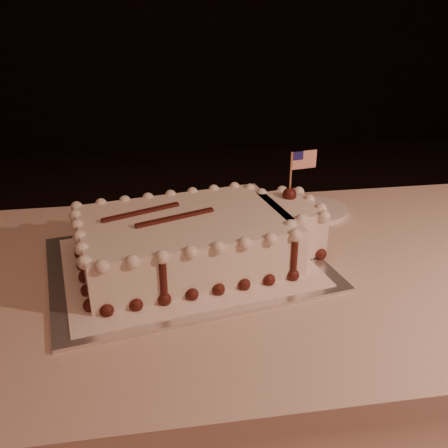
{
  "coord_description": "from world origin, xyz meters",
  "views": [
    {
      "loc": [
        -0.48,
        -0.29,
        1.27
      ],
      "look_at": [
        -0.34,
        0.63,
        0.84
      ],
      "focal_mm": 40.0,
      "sensor_mm": 36.0,
      "label": 1
    }
  ],
  "objects": [
    {
      "name": "banquet_table",
      "position": [
        0.0,
        0.6,
        0.38
      ],
      "size": [
        2.4,
        0.8,
        0.75
      ],
      "primitive_type": "cube",
      "color": "beige",
      "rests_on": "ground"
    },
    {
      "name": "cake_board",
      "position": [
        -0.42,
        0.63,
        0.75
      ],
      "size": [
        0.62,
        0.51,
        0.01
      ],
      "primitive_type": "cube",
      "rotation": [
        0.0,
        0.0,
        0.18
      ],
      "color": "silver",
      "rests_on": "banquet_table"
    },
    {
      "name": "doily",
      "position": [
        -0.42,
        0.63,
        0.76
      ],
      "size": [
        0.56,
        0.46,
        0.0
      ],
      "primitive_type": "cube",
      "rotation": [
        0.0,
        0.0,
        0.18
      ],
      "color": "white",
      "rests_on": "cake_board"
    },
    {
      "name": "sheet_cake",
      "position": [
        -0.39,
        0.64,
        0.81
      ],
      "size": [
        0.54,
        0.36,
        0.21
      ],
      "color": "white",
      "rests_on": "doily"
    },
    {
      "name": "side_plate",
      "position": [
        -0.06,
        0.86,
        0.76
      ],
      "size": [
        0.16,
        0.16,
        0.01
      ],
      "primitive_type": "cylinder",
      "color": "white",
      "rests_on": "banquet_table"
    }
  ]
}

